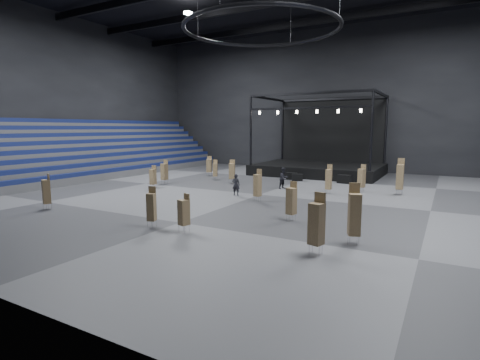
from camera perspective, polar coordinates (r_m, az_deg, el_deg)
The scene contains 26 objects.
floor at distance 30.72m, azimuth 3.10°, elevation -2.24°, with size 50.00×50.00×0.00m, color #515153.
wall_back at distance 50.09m, azimuth 14.07°, elevation 11.80°, with size 50.00×0.20×18.00m, color black.
wall_left at distance 47.09m, azimuth -25.90°, elevation 11.52°, with size 0.20×42.00×18.00m, color black.
bleachers_left at distance 45.44m, azimuth -23.85°, elevation 2.60°, with size 7.20×40.00×6.40m.
stage at distance 45.56m, azimuth 12.17°, elevation 2.76°, with size 14.00×10.00×9.20m.
truss_ring at distance 31.18m, azimuth 3.29°, elevation 22.00°, with size 12.30×12.30×5.15m.
flight_case_left at distance 39.88m, azimuth 7.86°, elevation 0.59°, with size 1.11×0.56×0.74m, color black.
flight_case_mid at distance 38.97m, azimuth 8.73°, elevation 0.38°, with size 1.08×0.54×0.72m, color black.
flight_case_right at distance 38.22m, azimuth 15.58°, elevation 0.13°, with size 1.27×0.64×0.85m, color black.
chair_stack_0 at distance 33.41m, azimuth 18.05°, elevation 0.35°, with size 0.64×0.64×2.37m.
chair_stack_1 at distance 28.15m, azimuth -27.41°, elevation -1.51°, with size 0.61×0.61×2.39m.
chair_stack_2 at distance 39.40m, azimuth -3.79°, elevation 1.63°, with size 0.57×0.57×2.11m.
chair_stack_3 at distance 31.79m, azimuth 13.36°, elevation 0.17°, with size 0.46×0.46×2.43m.
chair_stack_4 at distance 19.72m, azimuth -8.54°, elevation -4.81°, with size 0.61×0.61×2.04m.
chair_stack_5 at distance 22.08m, azimuth 7.85°, elevation -3.10°, with size 0.59×0.59×2.34m.
chair_stack_6 at distance 36.86m, azimuth -11.44°, elevation 1.31°, with size 0.57×0.57×2.39m.
chair_stack_7 at distance 18.25m, azimuth 17.04°, elevation -4.89°, with size 0.70×0.70×2.90m.
chair_stack_8 at distance 42.63m, azimuth -4.74°, elevation 2.24°, with size 0.66×0.66×2.26m.
chair_stack_9 at distance 34.40m, azimuth -13.12°, elevation 0.54°, with size 0.52×0.52×2.09m.
chair_stack_10 at distance 27.75m, azimuth 2.70°, elevation -0.73°, with size 0.56×0.56×2.41m.
chair_stack_11 at distance 21.12m, azimuth -13.34°, elevation -3.91°, with size 0.55×0.55×2.25m.
chair_stack_12 at distance 36.77m, azimuth -1.23°, elevation 1.42°, with size 0.69×0.69×2.33m.
chair_stack_13 at distance 16.39m, azimuth 11.60°, elevation -6.40°, with size 0.67×0.67×2.71m.
chair_stack_14 at distance 33.10m, azimuth 23.21°, elevation 0.53°, with size 0.54×0.54×2.99m.
man_center at distance 30.21m, azimuth -0.62°, elevation -0.73°, with size 0.63×0.42×1.74m, color black.
crew_member at distance 33.74m, azimuth 6.67°, elevation 0.29°, with size 0.94×0.73×1.93m, color black.
Camera 1 is at (13.31, -27.16, 5.42)m, focal length 28.00 mm.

